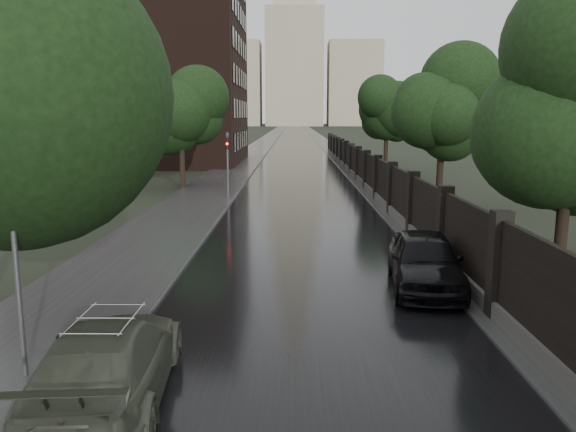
{
  "coord_description": "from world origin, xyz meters",
  "views": [
    {
      "loc": [
        -0.4,
        -8.25,
        4.92
      ],
      "look_at": [
        -0.59,
        11.02,
        1.5
      ],
      "focal_mm": 35.0,
      "sensor_mm": 36.0,
      "label": 1
    }
  ],
  "objects_px": {
    "tree_right_c": "(387,116)",
    "tree_right_a": "(571,116)",
    "tree_right_b": "(443,116)",
    "traffic_light": "(228,160)",
    "tree_left_far": "(181,112)",
    "volga_sedan": "(108,362)",
    "lamp_post": "(14,244)",
    "car_right_near": "(425,261)"
  },
  "relations": [
    {
      "from": "volga_sedan",
      "to": "car_right_near",
      "type": "relative_size",
      "value": 1.05
    },
    {
      "from": "tree_right_b",
      "to": "car_right_near",
      "type": "bearing_deg",
      "value": -105.78
    },
    {
      "from": "tree_right_a",
      "to": "tree_right_b",
      "type": "height_order",
      "value": "same"
    },
    {
      "from": "lamp_post",
      "to": "volga_sedan",
      "type": "distance_m",
      "value": 2.72
    },
    {
      "from": "tree_right_a",
      "to": "lamp_post",
      "type": "relative_size",
      "value": 1.37
    },
    {
      "from": "tree_left_far",
      "to": "car_right_near",
      "type": "relative_size",
      "value": 1.53
    },
    {
      "from": "tree_right_b",
      "to": "volga_sedan",
      "type": "distance_m",
      "value": 24.27
    },
    {
      "from": "tree_right_b",
      "to": "tree_right_c",
      "type": "relative_size",
      "value": 1.0
    },
    {
      "from": "tree_right_a",
      "to": "traffic_light",
      "type": "xyz_separation_m",
      "value": [
        -11.8,
        16.99,
        -2.55
      ]
    },
    {
      "from": "tree_left_far",
      "to": "traffic_light",
      "type": "relative_size",
      "value": 1.85
    },
    {
      "from": "tree_left_far",
      "to": "lamp_post",
      "type": "bearing_deg",
      "value": -84.79
    },
    {
      "from": "tree_right_a",
      "to": "tree_right_c",
      "type": "relative_size",
      "value": 1.0
    },
    {
      "from": "volga_sedan",
      "to": "lamp_post",
      "type": "bearing_deg",
      "value": -25.01
    },
    {
      "from": "tree_right_a",
      "to": "tree_right_c",
      "type": "xyz_separation_m",
      "value": [
        0.0,
        32.0,
        0.0
      ]
    },
    {
      "from": "tree_right_c",
      "to": "volga_sedan",
      "type": "bearing_deg",
      "value": -105.82
    },
    {
      "from": "tree_right_c",
      "to": "traffic_light",
      "type": "relative_size",
      "value": 1.75
    },
    {
      "from": "tree_left_far",
      "to": "car_right_near",
      "type": "distance_m",
      "value": 25.61
    },
    {
      "from": "tree_left_far",
      "to": "traffic_light",
      "type": "xyz_separation_m",
      "value": [
        3.7,
        -5.01,
        -2.84
      ]
    },
    {
      "from": "lamp_post",
      "to": "tree_right_c",
      "type": "bearing_deg",
      "value": 71.48
    },
    {
      "from": "tree_left_far",
      "to": "tree_right_c",
      "type": "height_order",
      "value": "tree_left_far"
    },
    {
      "from": "tree_right_c",
      "to": "car_right_near",
      "type": "bearing_deg",
      "value": -97.19
    },
    {
      "from": "tree_right_a",
      "to": "car_right_near",
      "type": "distance_m",
      "value": 5.84
    },
    {
      "from": "tree_right_b",
      "to": "traffic_light",
      "type": "distance_m",
      "value": 12.44
    },
    {
      "from": "tree_left_far",
      "to": "tree_right_a",
      "type": "relative_size",
      "value": 1.05
    },
    {
      "from": "tree_right_a",
      "to": "volga_sedan",
      "type": "relative_size",
      "value": 1.37
    },
    {
      "from": "tree_right_b",
      "to": "traffic_light",
      "type": "xyz_separation_m",
      "value": [
        -11.8,
        2.99,
        -2.55
      ]
    },
    {
      "from": "tree_left_far",
      "to": "lamp_post",
      "type": "distance_m",
      "value": 28.73
    },
    {
      "from": "lamp_post",
      "to": "car_right_near",
      "type": "relative_size",
      "value": 1.05
    },
    {
      "from": "tree_right_c",
      "to": "lamp_post",
      "type": "xyz_separation_m",
      "value": [
        -12.9,
        -38.5,
        -2.28
      ]
    },
    {
      "from": "tree_left_far",
      "to": "volga_sedan",
      "type": "distance_m",
      "value": 29.84
    },
    {
      "from": "tree_right_a",
      "to": "traffic_light",
      "type": "distance_m",
      "value": 20.85
    },
    {
      "from": "volga_sedan",
      "to": "car_right_near",
      "type": "bearing_deg",
      "value": -140.94
    },
    {
      "from": "tree_right_c",
      "to": "lamp_post",
      "type": "distance_m",
      "value": 40.67
    },
    {
      "from": "lamp_post",
      "to": "volga_sedan",
      "type": "height_order",
      "value": "lamp_post"
    },
    {
      "from": "tree_right_b",
      "to": "volga_sedan",
      "type": "relative_size",
      "value": 1.37
    },
    {
      "from": "tree_right_a",
      "to": "volga_sedan",
      "type": "height_order",
      "value": "tree_right_a"
    },
    {
      "from": "tree_right_b",
      "to": "traffic_light",
      "type": "relative_size",
      "value": 1.75
    },
    {
      "from": "tree_left_far",
      "to": "volga_sedan",
      "type": "relative_size",
      "value": 1.45
    },
    {
      "from": "tree_left_far",
      "to": "tree_right_b",
      "type": "xyz_separation_m",
      "value": [
        15.5,
        -8.0,
        -0.29
      ]
    },
    {
      "from": "tree_right_c",
      "to": "traffic_light",
      "type": "bearing_deg",
      "value": -128.18
    },
    {
      "from": "tree_right_b",
      "to": "tree_left_far",
      "type": "bearing_deg",
      "value": 152.7
    },
    {
      "from": "tree_right_c",
      "to": "tree_right_a",
      "type": "bearing_deg",
      "value": -90.0
    }
  ]
}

